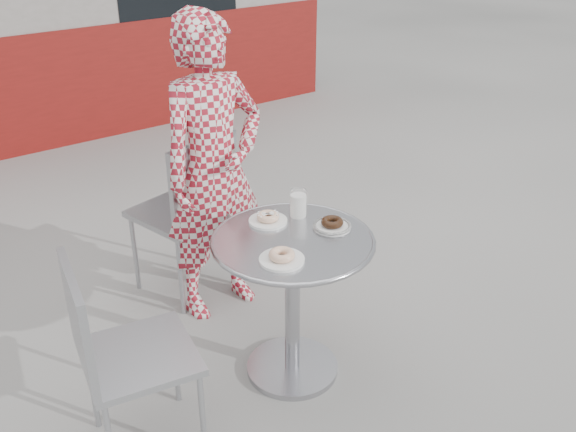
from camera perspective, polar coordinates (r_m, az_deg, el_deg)
ground at (r=3.18m, az=0.48°, el=-13.45°), size 60.00×60.00×0.00m
bistro_table at (r=2.85m, az=0.41°, el=-5.12°), size 0.72×0.72×0.73m
chair_far at (r=3.64m, az=-9.16°, el=-2.37°), size 0.54×0.55×0.95m
chair_left at (r=2.73m, az=-12.94°, el=-14.99°), size 0.49×0.49×0.88m
seated_person at (r=3.26m, az=-6.60°, el=4.04°), size 0.60×0.41×1.59m
plate_far at (r=2.89m, az=-1.79°, el=-0.22°), size 0.17×0.17×0.04m
plate_near at (r=2.59m, az=-0.56°, el=-3.69°), size 0.19×0.19×0.05m
plate_checker at (r=2.85m, az=3.94°, el=-0.79°), size 0.17×0.17×0.04m
milk_cup at (r=2.92m, az=0.92°, el=1.05°), size 0.08×0.08×0.13m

